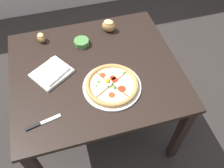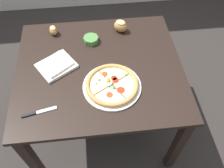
{
  "view_description": "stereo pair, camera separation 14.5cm",
  "coord_description": "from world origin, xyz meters",
  "px_view_note": "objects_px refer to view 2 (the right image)",
  "views": [
    {
      "loc": [
        -0.17,
        -1.02,
        1.95
      ],
      "look_at": [
        0.07,
        -0.18,
        0.8
      ],
      "focal_mm": 38.0,
      "sensor_mm": 36.0,
      "label": 1
    },
    {
      "loc": [
        -0.03,
        -1.05,
        1.95
      ],
      "look_at": [
        0.07,
        -0.18,
        0.8
      ],
      "focal_mm": 38.0,
      "sensor_mm": 36.0,
      "label": 2
    }
  ],
  "objects_px": {
    "bread_piece_mid": "(121,26)",
    "bread_piece_near": "(53,30)",
    "dining_table": "(100,77)",
    "napkin_folded": "(56,65)",
    "knife_main": "(39,112)",
    "pizza": "(112,85)",
    "ramekin_bowl": "(91,39)"
  },
  "relations": [
    {
      "from": "bread_piece_mid",
      "to": "bread_piece_near",
      "type": "bearing_deg",
      "value": 177.87
    },
    {
      "from": "dining_table",
      "to": "napkin_folded",
      "type": "height_order",
      "value": "napkin_folded"
    },
    {
      "from": "dining_table",
      "to": "knife_main",
      "type": "distance_m",
      "value": 0.5
    },
    {
      "from": "dining_table",
      "to": "pizza",
      "type": "distance_m",
      "value": 0.23
    },
    {
      "from": "napkin_folded",
      "to": "bread_piece_near",
      "type": "xyz_separation_m",
      "value": [
        -0.03,
        0.33,
        0.02
      ]
    },
    {
      "from": "napkin_folded",
      "to": "ramekin_bowl",
      "type": "bearing_deg",
      "value": 42.22
    },
    {
      "from": "pizza",
      "to": "bread_piece_near",
      "type": "distance_m",
      "value": 0.65
    },
    {
      "from": "pizza",
      "to": "napkin_folded",
      "type": "bearing_deg",
      "value": 149.45
    },
    {
      "from": "knife_main",
      "to": "napkin_folded",
      "type": "bearing_deg",
      "value": 63.11
    },
    {
      "from": "bread_piece_near",
      "to": "ramekin_bowl",
      "type": "bearing_deg",
      "value": -22.51
    },
    {
      "from": "ramekin_bowl",
      "to": "bread_piece_near",
      "type": "xyz_separation_m",
      "value": [
        -0.27,
        0.11,
        0.01
      ]
    },
    {
      "from": "dining_table",
      "to": "bread_piece_mid",
      "type": "height_order",
      "value": "bread_piece_mid"
    },
    {
      "from": "bread_piece_near",
      "to": "knife_main",
      "type": "xyz_separation_m",
      "value": [
        -0.06,
        -0.67,
        -0.03
      ]
    },
    {
      "from": "bread_piece_near",
      "to": "dining_table",
      "type": "bearing_deg",
      "value": -49.35
    },
    {
      "from": "pizza",
      "to": "bread_piece_mid",
      "type": "relative_size",
      "value": 2.85
    },
    {
      "from": "napkin_folded",
      "to": "pizza",
      "type": "bearing_deg",
      "value": -30.55
    },
    {
      "from": "napkin_folded",
      "to": "bread_piece_mid",
      "type": "distance_m",
      "value": 0.56
    },
    {
      "from": "bread_piece_mid",
      "to": "napkin_folded",
      "type": "bearing_deg",
      "value": -146.32
    },
    {
      "from": "dining_table",
      "to": "ramekin_bowl",
      "type": "relative_size",
      "value": 9.86
    },
    {
      "from": "ramekin_bowl",
      "to": "bread_piece_mid",
      "type": "bearing_deg",
      "value": 22.34
    },
    {
      "from": "dining_table",
      "to": "pizza",
      "type": "relative_size",
      "value": 3.04
    },
    {
      "from": "ramekin_bowl",
      "to": "bread_piece_mid",
      "type": "distance_m",
      "value": 0.25
    },
    {
      "from": "ramekin_bowl",
      "to": "bread_piece_near",
      "type": "height_order",
      "value": "bread_piece_near"
    },
    {
      "from": "ramekin_bowl",
      "to": "napkin_folded",
      "type": "xyz_separation_m",
      "value": [
        -0.24,
        -0.22,
        -0.01
      ]
    },
    {
      "from": "pizza",
      "to": "knife_main",
      "type": "relative_size",
      "value": 1.79
    },
    {
      "from": "bread_piece_mid",
      "to": "knife_main",
      "type": "xyz_separation_m",
      "value": [
        -0.56,
        -0.65,
        -0.04
      ]
    },
    {
      "from": "dining_table",
      "to": "bread_piece_near",
      "type": "bearing_deg",
      "value": 130.65
    },
    {
      "from": "pizza",
      "to": "bread_piece_mid",
      "type": "distance_m",
      "value": 0.53
    },
    {
      "from": "pizza",
      "to": "ramekin_bowl",
      "type": "relative_size",
      "value": 3.25
    },
    {
      "from": "napkin_folded",
      "to": "bread_piece_mid",
      "type": "relative_size",
      "value": 2.32
    },
    {
      "from": "pizza",
      "to": "ramekin_bowl",
      "type": "height_order",
      "value": "pizza"
    },
    {
      "from": "bread_piece_near",
      "to": "knife_main",
      "type": "bearing_deg",
      "value": -95.37
    }
  ]
}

